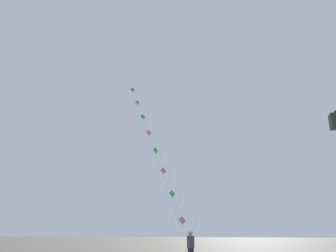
# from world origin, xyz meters

# --- Properties ---
(kite_train) EXTENTS (6.67, 7.93, 14.07)m
(kite_train) POSITION_xyz_m (-5.44, 22.42, 7.37)
(kite_train) COLOR brown
(kite_train) RESTS_ON ground_plane
(kite_flyer) EXTENTS (0.47, 0.60, 1.71)m
(kite_flyer) POSITION_xyz_m (-2.28, 17.29, 0.90)
(kite_flyer) COLOR #1E1E2D
(kite_flyer) RESTS_ON ground_plane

